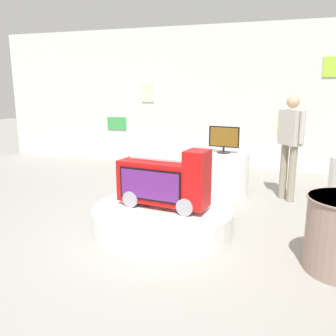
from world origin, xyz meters
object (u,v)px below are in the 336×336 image
(display_pedestal_left_rear, at_px, (223,174))
(tv_on_left_rear, at_px, (224,139))
(shopper_browsing_near_truck, at_px, (290,140))
(main_display_pedestal, at_px, (163,218))
(novelty_firetruck_tv, at_px, (164,183))

(display_pedestal_left_rear, relative_size, tv_on_left_rear, 1.69)
(display_pedestal_left_rear, relative_size, shopper_browsing_near_truck, 0.51)
(main_display_pedestal, xyz_separation_m, novelty_firetruck_tv, (0.02, -0.01, 0.47))
(shopper_browsing_near_truck, bearing_deg, novelty_firetruck_tv, -130.36)
(novelty_firetruck_tv, xyz_separation_m, tv_on_left_rear, (0.49, 1.78, 0.36))
(shopper_browsing_near_truck, bearing_deg, display_pedestal_left_rear, -178.16)
(novelty_firetruck_tv, bearing_deg, tv_on_left_rear, 74.59)
(display_pedestal_left_rear, bearing_deg, novelty_firetruck_tv, -105.35)
(tv_on_left_rear, bearing_deg, main_display_pedestal, -106.16)
(main_display_pedestal, height_order, display_pedestal_left_rear, display_pedestal_left_rear)
(main_display_pedestal, xyz_separation_m, shopper_browsing_near_truck, (1.57, 1.81, 0.85))
(main_display_pedestal, height_order, tv_on_left_rear, tv_on_left_rear)
(novelty_firetruck_tv, distance_m, tv_on_left_rear, 1.88)
(novelty_firetruck_tv, relative_size, shopper_browsing_near_truck, 0.71)
(novelty_firetruck_tv, height_order, display_pedestal_left_rear, novelty_firetruck_tv)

